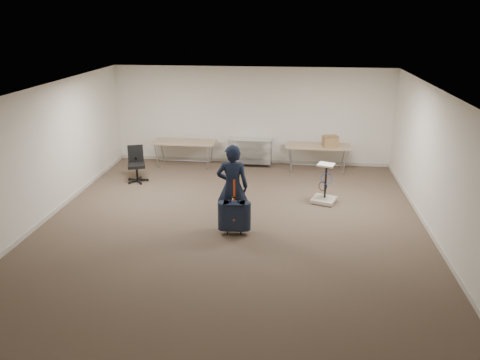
# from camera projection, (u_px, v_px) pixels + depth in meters

# --- Properties ---
(ground) EXTENTS (9.00, 9.00, 0.00)m
(ground) POSITION_uv_depth(u_px,v_px,m) (232.00, 226.00, 9.75)
(ground) COLOR #45392A
(ground) RESTS_ON ground
(room_shell) EXTENTS (8.00, 9.00, 9.00)m
(room_shell) POSITION_uv_depth(u_px,v_px,m) (240.00, 199.00, 11.03)
(room_shell) COLOR silver
(room_shell) RESTS_ON ground
(folding_table_left) EXTENTS (1.80, 0.75, 0.73)m
(folding_table_left) POSITION_uv_depth(u_px,v_px,m) (184.00, 143.00, 13.43)
(folding_table_left) COLOR tan
(folding_table_left) RESTS_ON ground
(folding_table_right) EXTENTS (1.80, 0.75, 0.73)m
(folding_table_right) POSITION_uv_depth(u_px,v_px,m) (318.00, 147.00, 13.02)
(folding_table_right) COLOR tan
(folding_table_right) RESTS_ON ground
(wire_shelf) EXTENTS (1.22, 0.47, 0.80)m
(wire_shelf) POSITION_uv_depth(u_px,v_px,m) (251.00, 151.00, 13.54)
(wire_shelf) COLOR silver
(wire_shelf) RESTS_ON ground
(person) EXTENTS (0.67, 0.47, 1.77)m
(person) POSITION_uv_depth(u_px,v_px,m) (232.00, 187.00, 9.43)
(person) COLOR black
(person) RESTS_ON ground
(suitcase) EXTENTS (0.43, 0.27, 1.15)m
(suitcase) POSITION_uv_depth(u_px,v_px,m) (234.00, 216.00, 9.27)
(suitcase) COLOR black
(suitcase) RESTS_ON ground
(office_chair) EXTENTS (0.57, 0.57, 0.94)m
(office_chair) POSITION_uv_depth(u_px,v_px,m) (137.00, 171.00, 12.29)
(office_chair) COLOR black
(office_chair) RESTS_ON ground
(equipment_cart) EXTENTS (0.65, 0.65, 0.94)m
(equipment_cart) POSITION_uv_depth(u_px,v_px,m) (324.00, 192.00, 10.91)
(equipment_cart) COLOR #EDE7CC
(equipment_cart) RESTS_ON ground
(cardboard_box) EXTENTS (0.46, 0.39, 0.30)m
(cardboard_box) POSITION_uv_depth(u_px,v_px,m) (330.00, 141.00, 12.85)
(cardboard_box) COLOR #8C5F41
(cardboard_box) RESTS_ON folding_table_right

